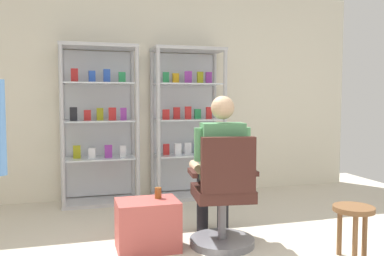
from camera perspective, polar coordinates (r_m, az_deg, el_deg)
back_wall at (r=5.34m, az=-7.14°, el=5.00°), size 6.00×0.10×2.70m
display_cabinet_left at (r=5.05m, az=-12.86°, el=0.61°), size 0.90×0.45×1.90m
display_cabinet_right at (r=5.23m, az=-0.73°, el=0.83°), size 0.90×0.45×1.90m
office_chair at (r=3.51m, az=4.45°, el=-10.26°), size 0.59×0.56×0.96m
seated_shopkeeper at (r=3.60m, az=3.88°, el=-4.71°), size 0.52×0.60×1.29m
storage_crate at (r=3.53m, az=-6.25°, el=-13.31°), size 0.51×0.37×0.42m
tea_glass at (r=3.52m, az=-4.77°, el=-9.03°), size 0.06×0.06×0.09m
wooden_stool at (r=3.52m, az=21.65°, el=-11.47°), size 0.32×0.32×0.42m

